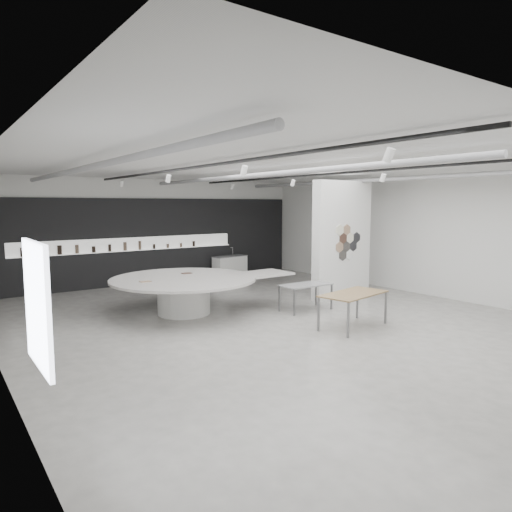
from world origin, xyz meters
TOP-DOWN VIEW (x-y plane):
  - room at (-0.09, -0.00)m, footprint 12.02×14.02m
  - back_wall_display at (-0.08, 6.93)m, footprint 11.80×0.27m
  - partition_column at (3.50, 1.00)m, footprint 2.20×0.38m
  - display_island at (-1.40, 1.88)m, footprint 4.90×3.85m
  - sample_table_wood at (1.13, -1.65)m, footprint 1.88×1.17m
  - sample_table_stone at (1.39, 0.29)m, footprint 1.42×0.73m
  - kitchen_counter at (2.90, 6.50)m, footprint 1.52×0.76m

SIDE VIEW (x-z plane):
  - kitchen_counter at x=2.90m, z-range -0.16..0.99m
  - display_island at x=-1.40m, z-range 0.14..1.12m
  - sample_table_stone at x=1.39m, z-range 0.30..1.03m
  - sample_table_wood at x=1.13m, z-range 0.35..1.17m
  - back_wall_display at x=-0.08m, z-range -0.01..3.09m
  - partition_column at x=3.50m, z-range 0.00..3.60m
  - room at x=-0.09m, z-range 0.16..3.98m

